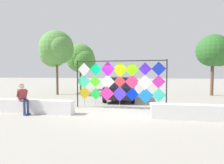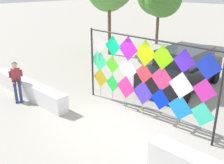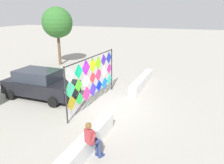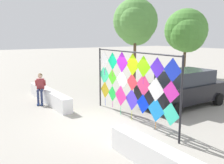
% 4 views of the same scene
% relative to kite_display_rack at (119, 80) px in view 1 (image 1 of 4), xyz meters
% --- Properties ---
extents(ground, '(120.00, 120.00, 0.00)m').
position_rel_kite_display_rack_xyz_m(ground, '(-0.19, -1.22, -1.67)').
color(ground, '#9E998E').
extents(plaza_ledge_left, '(4.77, 0.48, 0.67)m').
position_rel_kite_display_rack_xyz_m(plaza_ledge_left, '(-4.47, -1.81, -1.33)').
color(plaza_ledge_left, white).
rests_on(plaza_ledge_left, ground).
extents(plaza_ledge_right, '(4.77, 0.48, 0.67)m').
position_rel_kite_display_rack_xyz_m(plaza_ledge_right, '(4.08, -1.81, -1.33)').
color(plaza_ledge_right, white).
rests_on(plaza_ledge_right, ground).
extents(kite_display_rack, '(5.24, 0.25, 2.83)m').
position_rel_kite_display_rack_xyz_m(kite_display_rack, '(0.00, 0.00, 0.00)').
color(kite_display_rack, '#232328').
rests_on(kite_display_rack, ground).
extents(seated_vendor, '(0.73, 0.63, 1.52)m').
position_rel_kite_display_rack_xyz_m(seated_vendor, '(-4.50, -2.22, -0.77)').
color(seated_vendor, navy).
rests_on(seated_vendor, ground).
extents(parked_car, '(2.22, 4.52, 1.74)m').
position_rel_kite_display_rack_xyz_m(parked_car, '(-0.34, 3.44, -0.78)').
color(parked_car, black).
rests_on(parked_car, ground).
extents(tree_palm_like, '(3.65, 3.54, 6.00)m').
position_rel_kite_display_rack_xyz_m(tree_palm_like, '(-6.82, 5.65, 2.57)').
color(tree_palm_like, brown).
rests_on(tree_palm_like, ground).
extents(tree_broadleaf, '(3.20, 2.89, 5.52)m').
position_rel_kite_display_rack_xyz_m(tree_broadleaf, '(7.78, 7.54, 2.33)').
color(tree_broadleaf, brown).
rests_on(tree_broadleaf, ground).
extents(tree_far_right, '(3.67, 3.54, 5.54)m').
position_rel_kite_display_rack_xyz_m(tree_far_right, '(-5.96, 10.18, 2.05)').
color(tree_far_right, brown).
rests_on(tree_far_right, ground).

